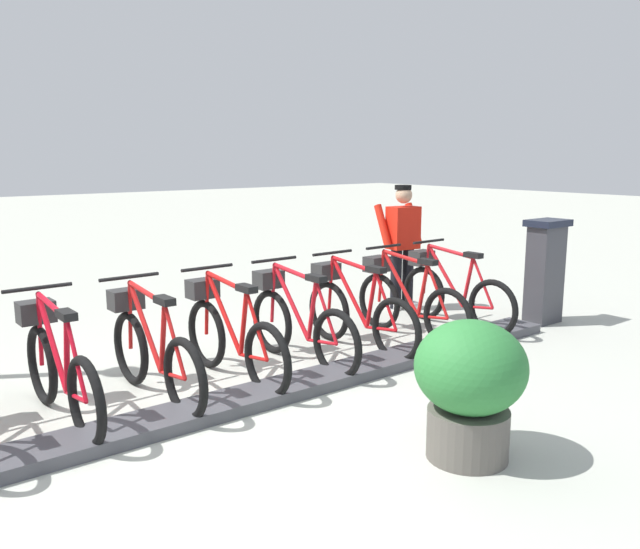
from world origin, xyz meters
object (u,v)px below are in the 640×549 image
(bike_docked_3, at_px, (298,322))
(worker_near_rack, at_px, (402,242))
(bike_docked_1, at_px, (407,300))
(bike_docked_2, at_px, (356,310))
(payment_kiosk, at_px, (545,270))
(bike_docked_4, at_px, (230,335))
(planter_bush, at_px, (470,383))
(bike_docked_0, at_px, (452,292))
(bike_docked_6, at_px, (58,368))
(bike_docked_5, at_px, (152,350))

(bike_docked_3, bearing_deg, worker_near_rack, -67.43)
(bike_docked_1, relative_size, bike_docked_2, 1.00)
(payment_kiosk, distance_m, worker_near_rack, 1.83)
(bike_docked_4, height_order, planter_bush, bike_docked_4)
(worker_near_rack, bearing_deg, payment_kiosk, -151.78)
(bike_docked_1, relative_size, worker_near_rack, 1.04)
(bike_docked_4, relative_size, worker_near_rack, 1.04)
(bike_docked_3, xyz_separation_m, bike_docked_4, (0.00, 0.77, 0.00))
(payment_kiosk, relative_size, bike_docked_0, 0.74)
(bike_docked_6, distance_m, worker_near_rack, 4.91)
(planter_bush, bearing_deg, bike_docked_2, -23.91)
(planter_bush, bearing_deg, bike_docked_3, -6.91)
(bike_docked_4, distance_m, bike_docked_6, 1.53)
(bike_docked_0, relative_size, bike_docked_4, 1.00)
(bike_docked_0, bearing_deg, payment_kiosk, -118.84)
(payment_kiosk, relative_size, bike_docked_6, 0.74)
(bike_docked_6, bearing_deg, bike_docked_3, -90.00)
(bike_docked_4, height_order, worker_near_rack, worker_near_rack)
(bike_docked_1, height_order, worker_near_rack, worker_near_rack)
(planter_bush, bearing_deg, bike_docked_0, -47.40)
(payment_kiosk, relative_size, bike_docked_4, 0.74)
(worker_near_rack, bearing_deg, bike_docked_3, 112.57)
(bike_docked_1, relative_size, planter_bush, 1.77)
(bike_docked_0, distance_m, bike_docked_5, 3.83)
(bike_docked_0, relative_size, bike_docked_6, 1.00)
(bike_docked_4, relative_size, bike_docked_5, 1.00)
(bike_docked_4, bearing_deg, bike_docked_6, 90.00)
(payment_kiosk, height_order, bike_docked_0, payment_kiosk)
(bike_docked_0, bearing_deg, bike_docked_2, 90.00)
(bike_docked_3, distance_m, bike_docked_4, 0.77)
(planter_bush, bearing_deg, bike_docked_4, 11.36)
(bike_docked_4, xyz_separation_m, bike_docked_6, (0.00, 1.53, 0.00))
(bike_docked_2, relative_size, planter_bush, 1.77)
(bike_docked_2, xyz_separation_m, bike_docked_6, (0.00, 3.06, 0.00))
(worker_near_rack, bearing_deg, bike_docked_2, 121.04)
(bike_docked_0, relative_size, bike_docked_3, 1.00)
(bike_docked_3, xyz_separation_m, planter_bush, (-2.38, 0.29, 0.11))
(bike_docked_0, distance_m, bike_docked_3, 2.30)
(worker_near_rack, bearing_deg, planter_bush, 140.94)
(bike_docked_1, bearing_deg, bike_docked_4, 90.00)
(bike_docked_3, bearing_deg, bike_docked_6, 90.00)
(bike_docked_5, bearing_deg, planter_bush, -152.39)
(bike_docked_1, bearing_deg, planter_bush, 142.57)
(worker_near_rack, xyz_separation_m, planter_bush, (-3.41, 2.76, -0.37))
(bike_docked_0, xyz_separation_m, bike_docked_5, (0.00, 3.83, 0.00))
(bike_docked_5, height_order, worker_near_rack, worker_near_rack)
(bike_docked_1, distance_m, bike_docked_5, 3.06)
(bike_docked_6, bearing_deg, bike_docked_0, -90.00)
(bike_docked_4, bearing_deg, bike_docked_3, -90.00)
(bike_docked_5, bearing_deg, bike_docked_1, -90.00)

